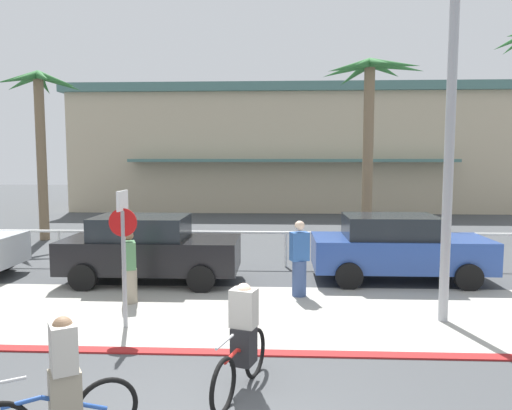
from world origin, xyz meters
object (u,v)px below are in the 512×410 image
object	(u,v)px
cyclist_red_1	(242,340)
pedestrian_0	(129,270)
streetlight_curb	(456,95)
palm_tree_1	(40,113)
car_blue_2	(397,247)
car_black_1	(149,248)
pedestrian_1	(299,262)
cyclist_blue_0	(60,387)
stop_sign_bike_lane	(123,239)
palm_tree_2	(370,100)

from	to	relation	value
cyclist_red_1	pedestrian_0	distance (m)	4.69
streetlight_curb	cyclist_red_1	bearing A→B (deg)	-143.67
palm_tree_1	cyclist_red_1	world-z (taller)	palm_tree_1
pedestrian_0	car_blue_2	bearing A→B (deg)	19.83
palm_tree_1	car_black_1	size ratio (longest dim) A/B	1.45
palm_tree_1	cyclist_red_1	distance (m)	15.14
cyclist_red_1	pedestrian_1	bearing A→B (deg)	77.95
car_blue_2	cyclist_red_1	distance (m)	7.02
streetlight_curb	palm_tree_1	world-z (taller)	streetlight_curb
car_black_1	pedestrian_0	xyz separation A→B (m)	(0.06, -1.81, -0.14)
cyclist_red_1	palm_tree_1	bearing A→B (deg)	125.83
cyclist_blue_0	cyclist_red_1	distance (m)	2.35
car_blue_2	pedestrian_1	distance (m)	3.01
pedestrian_0	stop_sign_bike_lane	bearing A→B (deg)	-75.90
palm_tree_1	car_black_1	world-z (taller)	palm_tree_1
car_black_1	car_blue_2	distance (m)	6.33
stop_sign_bike_lane	car_blue_2	xyz separation A→B (m)	(5.88, 3.76, -0.81)
car_black_1	pedestrian_1	distance (m)	3.91
streetlight_curb	cyclist_red_1	xyz separation A→B (m)	(-3.66, -2.69, -3.58)
streetlight_curb	pedestrian_0	size ratio (longest dim) A/B	4.69
cyclist_blue_0	streetlight_curb	bearing A→B (deg)	36.80
cyclist_red_1	pedestrian_0	xyz separation A→B (m)	(-2.73, 3.81, 0.04)
car_blue_2	pedestrian_1	xyz separation A→B (m)	(-2.57, -1.56, -0.06)
streetlight_curb	palm_tree_2	world-z (taller)	streetlight_curb
cyclist_blue_0	car_blue_2	bearing A→B (deg)	54.31
streetlight_curb	cyclist_red_1	size ratio (longest dim) A/B	4.29
car_blue_2	palm_tree_2	bearing A→B (deg)	89.25
palm_tree_2	stop_sign_bike_lane	bearing A→B (deg)	-125.54
car_black_1	cyclist_red_1	bearing A→B (deg)	-63.63
cyclist_blue_0	pedestrian_0	size ratio (longest dim) A/B	0.99
cyclist_red_1	car_black_1	bearing A→B (deg)	116.37
palm_tree_1	pedestrian_1	world-z (taller)	palm_tree_1
palm_tree_2	pedestrian_0	bearing A→B (deg)	-132.86
car_blue_2	pedestrian_0	world-z (taller)	car_blue_2
stop_sign_bike_lane	car_blue_2	world-z (taller)	stop_sign_bike_lane
cyclist_red_1	stop_sign_bike_lane	bearing A→B (deg)	135.60
car_black_1	car_blue_2	bearing A→B (deg)	4.03
stop_sign_bike_lane	pedestrian_1	distance (m)	4.07
streetlight_curb	car_blue_2	xyz separation A→B (m)	(-0.13, 3.37, -3.41)
palm_tree_1	pedestrian_0	distance (m)	10.70
palm_tree_1	cyclist_blue_0	xyz separation A→B (m)	(6.67, -13.25, -4.15)
streetlight_curb	stop_sign_bike_lane	bearing A→B (deg)	-176.29
car_blue_2	cyclist_blue_0	size ratio (longest dim) A/B	2.79
streetlight_curb	car_black_1	distance (m)	7.86
stop_sign_bike_lane	car_black_1	world-z (taller)	stop_sign_bike_lane
palm_tree_2	car_blue_2	xyz separation A→B (m)	(-0.06, -4.55, -4.25)
streetlight_curb	car_blue_2	world-z (taller)	streetlight_curb
stop_sign_bike_lane	cyclist_red_1	distance (m)	3.43
pedestrian_0	palm_tree_1	bearing A→B (deg)	125.93
palm_tree_2	pedestrian_1	distance (m)	7.93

